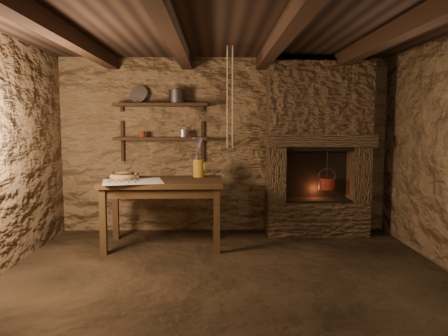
{
  "coord_description": "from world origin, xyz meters",
  "views": [
    {
      "loc": [
        -0.11,
        -4.06,
        1.49
      ],
      "look_at": [
        -0.02,
        0.9,
        0.99
      ],
      "focal_mm": 35.0,
      "sensor_mm": 36.0,
      "label": 1
    }
  ],
  "objects_px": {
    "stoneware_jug": "(199,160)",
    "wooden_bowl": "(124,176)",
    "work_table": "(163,210)",
    "red_pot": "(327,183)",
    "iron_stockpot": "(177,97)"
  },
  "relations": [
    {
      "from": "stoneware_jug",
      "to": "wooden_bowl",
      "type": "relative_size",
      "value": 1.53
    },
    {
      "from": "work_table",
      "to": "wooden_bowl",
      "type": "xyz_separation_m",
      "value": [
        -0.48,
        0.03,
        0.42
      ]
    },
    {
      "from": "work_table",
      "to": "wooden_bowl",
      "type": "height_order",
      "value": "wooden_bowl"
    },
    {
      "from": "work_table",
      "to": "wooden_bowl",
      "type": "relative_size",
      "value": 4.34
    },
    {
      "from": "red_pot",
      "to": "iron_stockpot",
      "type": "bearing_deg",
      "value": 176.58
    },
    {
      "from": "work_table",
      "to": "iron_stockpot",
      "type": "distance_m",
      "value": 1.55
    },
    {
      "from": "stoneware_jug",
      "to": "iron_stockpot",
      "type": "xyz_separation_m",
      "value": [
        -0.31,
        0.38,
        0.81
      ]
    },
    {
      "from": "work_table",
      "to": "stoneware_jug",
      "type": "xyz_separation_m",
      "value": [
        0.43,
        0.27,
        0.6
      ]
    },
    {
      "from": "work_table",
      "to": "red_pot",
      "type": "distance_m",
      "value": 2.21
    },
    {
      "from": "work_table",
      "to": "stoneware_jug",
      "type": "bearing_deg",
      "value": 30.59
    },
    {
      "from": "iron_stockpot",
      "to": "red_pot",
      "type": "distance_m",
      "value": 2.32
    },
    {
      "from": "wooden_bowl",
      "to": "red_pot",
      "type": "bearing_deg",
      "value": 10.76
    },
    {
      "from": "stoneware_jug",
      "to": "iron_stockpot",
      "type": "distance_m",
      "value": 0.94
    },
    {
      "from": "iron_stockpot",
      "to": "red_pot",
      "type": "xyz_separation_m",
      "value": [
        2.01,
        -0.12,
        -1.14
      ]
    },
    {
      "from": "stoneware_jug",
      "to": "work_table",
      "type": "bearing_deg",
      "value": -123.69
    }
  ]
}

